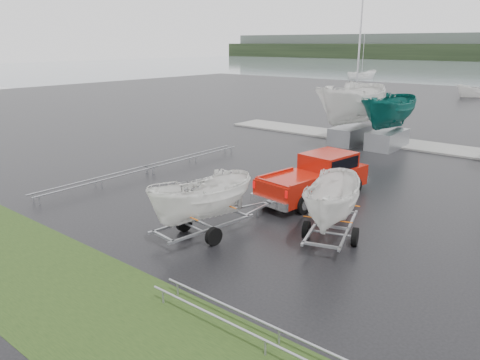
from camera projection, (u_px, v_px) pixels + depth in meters
ground_plane at (328, 200)px, 19.45m from camera, size 120.00×120.00×0.00m
grass_verge at (102, 313)px, 11.33m from camera, size 40.00×40.00×0.00m
dock at (433, 147)px, 29.03m from camera, size 30.00×3.00×0.12m
pickup_truck at (318, 175)px, 19.62m from camera, size 2.54×5.63×1.81m
trailer_hitched at (201, 164)px, 15.12m from camera, size 1.84×3.72×4.67m
trailer_parked at (335, 164)px, 14.85m from camera, size 2.24×3.79×4.76m
keelboat_0 at (354, 74)px, 29.19m from camera, size 2.76×3.20×10.94m
keelboat_1 at (391, 91)px, 28.10m from camera, size 2.22×3.20×6.99m
mast_rack_0 at (193, 156)px, 25.61m from camera, size 0.56×6.50×0.06m
mast_rack_1 at (98, 179)px, 21.18m from camera, size 0.56×6.50×0.06m
mast_rack_2 at (272, 335)px, 9.89m from camera, size 7.00×0.56×0.06m
moored_boat_0 at (355, 99)px, 54.99m from camera, size 3.77×3.79×11.58m
moored_boat_1 at (479, 97)px, 56.84m from camera, size 3.33×3.35×11.13m
moored_boat_4 at (361, 79)px, 85.13m from camera, size 3.20×3.23×11.17m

